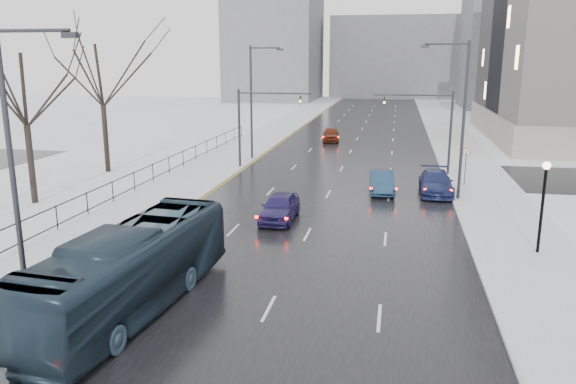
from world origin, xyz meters
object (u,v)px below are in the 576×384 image
Objects in this scene: tree_park_d at (35,204)px; lamppost_r_mid at (544,194)px; streetlight_l_far at (254,97)px; sedan_center_near at (280,207)px; sedan_right_far at (436,183)px; streetlight_r_mid at (460,113)px; bus at (131,269)px; mast_signal_right at (437,123)px; sedan_center_far at (331,134)px; sedan_right_near at (382,182)px; mast_signal_left at (252,119)px; streetlight_l_near at (17,160)px; no_uturn_sign at (466,155)px; tree_park_e at (108,173)px.

tree_park_d is 2.92× the size of lamppost_r_mid.
sedan_center_near is (6.22, -18.68, -4.80)m from streetlight_l_far.
sedan_right_far is at bearing 108.79° from lamppost_r_mid.
streetlight_r_mid is 0.90× the size of bus.
mast_signal_right is 1.47× the size of sedan_center_far.
sedan_right_far reaches higher than sedan_right_near.
bus is 21.84m from sedan_right_near.
tree_park_d is 2.75× the size of sedan_center_near.
tree_park_d reaches higher than sedan_center_near.
sedan_center_near is (-12.95, 3.32, -2.13)m from lamppost_r_mid.
sedan_center_near is (5.38, -14.68, -3.29)m from mast_signal_left.
streetlight_l_near is at bearing -158.71° from bus.
streetlight_l_near is (9.63, -14.00, 5.62)m from tree_park_d.
tree_park_d is 22.48m from sedan_right_near.
streetlight_l_near is at bearing -103.35° from sedan_center_far.
streetlight_l_far is 19.41m from no_uturn_sign.
sedan_right_far is (15.24, 21.54, -4.82)m from streetlight_l_near.
sedan_center_near reaches higher than sedan_right_far.
streetlight_l_far reaches higher than bus.
bus is at bearing -150.26° from lamppost_r_mid.
streetlight_l_near is at bearing -91.72° from mast_signal_left.
mast_signal_left is 17.10m from no_uturn_sign.
sedan_center_far is at bearing 92.44° from bus.
streetlight_r_mid reaches higher than no_uturn_sign.
sedan_center_far is at bearing 74.52° from mast_signal_left.
streetlight_r_mid is 25.82m from streetlight_l_near.
tree_park_d is at bearing -122.62° from sedan_center_far.
streetlight_l_near and streetlight_l_far have the same top height.
sedan_right_near is at bearing -81.51° from sedan_center_far.
sedan_center_near reaches higher than sedan_center_far.
streetlight_r_mid is at bearing -36.30° from streetlight_l_far.
streetlight_r_mid is 1.54× the size of mast_signal_right.
streetlight_l_near is at bearing -118.96° from mast_signal_right.
bus is (3.37, 0.97, -4.02)m from streetlight_l_near.
bus is at bearing -45.06° from tree_park_d.
mast_signal_left is 16.13m from sedan_right_far.
mast_signal_right is 1.46× the size of sedan_right_near.
sedan_right_far is (-1.09, 1.54, -4.82)m from streetlight_r_mid.
streetlight_l_near is at bearing -123.51° from sedan_right_near.
bus is (-14.00, -23.03, -0.71)m from no_uturn_sign.
sedan_center_near is 1.02× the size of sedan_right_near.
bus reaches higher than sedan_center_far.
sedan_right_near is 24.25m from sedan_center_far.
streetlight_l_near reaches higher than tree_park_d.
sedan_right_far is at bearing -130.78° from no_uturn_sign.
tree_park_d reaches higher than sedan_center_far.
lamppost_r_mid is at bearing -74.18° from streetlight_r_mid.
lamppost_r_mid is 14.13m from no_uturn_sign.
streetlight_r_mid is 13.04m from sedan_center_near.
tree_park_e reaches higher than sedan_right_near.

